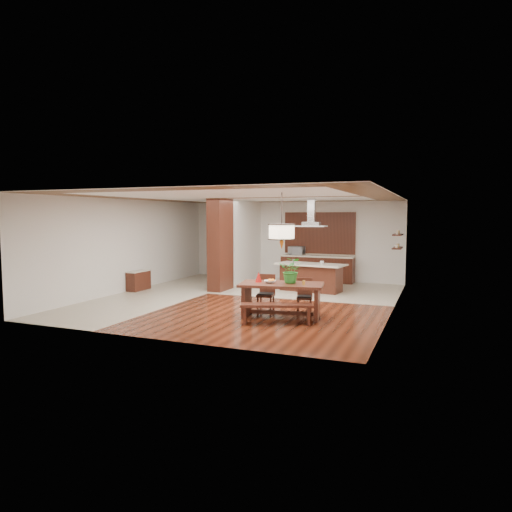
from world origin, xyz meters
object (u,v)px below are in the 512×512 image
at_px(dining_table, 281,292).
at_px(pendant_lantern, 282,221).
at_px(island_cup, 322,263).
at_px(microwave, 297,251).
at_px(range_hood, 312,213).
at_px(dining_chair_right, 304,296).
at_px(hallway_console, 139,281).
at_px(kitchen_island, 311,277).
at_px(fruit_bowl, 270,282).
at_px(dining_chair_left, 266,293).
at_px(dining_bench, 277,314).
at_px(foliage_plant, 292,270).

bearing_deg(dining_table, pendant_lantern, 116.57).
distance_m(island_cup, microwave, 2.66).
relative_size(dining_table, range_hood, 2.29).
distance_m(dining_chair_right, range_hood, 3.84).
height_order(hallway_console, island_cup, island_cup).
bearing_deg(kitchen_island, range_hood, 98.00).
relative_size(fruit_bowl, range_hood, 0.30).
distance_m(dining_chair_left, kitchen_island, 3.35).
bearing_deg(island_cup, hallway_console, -161.95).
height_order(hallway_console, kitchen_island, kitchen_island).
xyz_separation_m(hallway_console, dining_bench, (5.58, -2.66, -0.09)).
distance_m(dining_chair_right, foliage_plant, 0.89).
distance_m(dining_table, foliage_plant, 0.57).
bearing_deg(pendant_lantern, kitchen_island, 94.72).
xyz_separation_m(hallway_console, fruit_bowl, (5.20, -2.05, 0.52)).
xyz_separation_m(fruit_bowl, island_cup, (0.30, 3.84, 0.10)).
bearing_deg(dining_bench, pendant_lantern, 100.05).
bearing_deg(dining_bench, island_cup, 90.97).
distance_m(dining_table, fruit_bowl, 0.36).
distance_m(hallway_console, dining_chair_left, 5.11).
height_order(dining_chair_right, range_hood, range_hood).
bearing_deg(hallway_console, kitchen_island, 19.86).
height_order(hallway_console, dining_table, dining_table).
bearing_deg(dining_chair_left, pendant_lantern, -47.85).
bearing_deg(range_hood, island_cup, -10.53).
height_order(dining_bench, pendant_lantern, pendant_lantern).
xyz_separation_m(dining_chair_right, island_cup, (-0.32, 3.11, 0.51)).
distance_m(dining_chair_left, island_cup, 3.37).
relative_size(hallway_console, range_hood, 0.98).
height_order(fruit_bowl, island_cup, island_cup).
distance_m(dining_bench, pendant_lantern, 2.14).
distance_m(dining_chair_left, foliage_plant, 1.09).
bearing_deg(kitchen_island, dining_table, -77.28).
xyz_separation_m(dining_chair_right, kitchen_island, (-0.69, 3.17, 0.03)).
distance_m(range_hood, island_cup, 1.58).
bearing_deg(dining_table, fruit_bowl, -164.15).
bearing_deg(foliage_plant, dining_table, -151.36).
distance_m(hallway_console, foliage_plant, 6.02).
height_order(dining_bench, microwave, microwave).
bearing_deg(dining_bench, dining_table, 100.05).
height_order(fruit_bowl, kitchen_island, kitchen_island).
xyz_separation_m(pendant_lantern, range_hood, (-0.32, 3.84, 0.22)).
height_order(dining_table, island_cup, island_cup).
distance_m(dining_chair_right, pendant_lantern, 1.97).
bearing_deg(pendant_lantern, dining_chair_left, 139.34).
xyz_separation_m(dining_chair_left, pendant_lantern, (0.58, -0.49, 1.79)).
bearing_deg(microwave, foliage_plant, -71.86).
bearing_deg(foliage_plant, dining_chair_left, 154.07).
bearing_deg(range_hood, pendant_lantern, -85.28).
distance_m(dining_bench, foliage_plant, 1.19).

